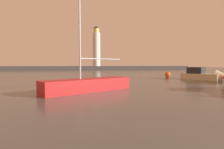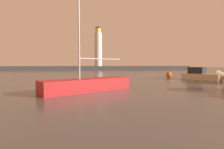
{
  "view_description": "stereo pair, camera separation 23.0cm",
  "coord_description": "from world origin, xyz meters",
  "px_view_note": "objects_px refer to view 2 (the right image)",
  "views": [
    {
      "loc": [
        -3.6,
        -0.83,
        2.02
      ],
      "look_at": [
        -0.14,
        16.66,
        1.04
      ],
      "focal_mm": 28.52,
      "sensor_mm": 36.0,
      "label": 1
    },
    {
      "loc": [
        -3.37,
        -0.87,
        2.02
      ],
      "look_at": [
        -0.14,
        16.66,
        1.04
      ],
      "focal_mm": 28.52,
      "sensor_mm": 36.0,
      "label": 2
    }
  ],
  "objects_px": {
    "lighthouse": "(98,47)",
    "sailboat_moored": "(88,84)",
    "motorboat_0": "(209,76)",
    "mooring_buoy": "(169,75)"
  },
  "relations": [
    {
      "from": "lighthouse",
      "to": "motorboat_0",
      "type": "xyz_separation_m",
      "value": [
        9.33,
        -48.51,
        -8.28
      ]
    },
    {
      "from": "lighthouse",
      "to": "motorboat_0",
      "type": "distance_m",
      "value": 50.08
    },
    {
      "from": "lighthouse",
      "to": "sailboat_moored",
      "type": "distance_m",
      "value": 56.33
    },
    {
      "from": "motorboat_0",
      "to": "lighthouse",
      "type": "bearing_deg",
      "value": 100.89
    },
    {
      "from": "lighthouse",
      "to": "mooring_buoy",
      "type": "height_order",
      "value": "lighthouse"
    },
    {
      "from": "motorboat_0",
      "to": "sailboat_moored",
      "type": "relative_size",
      "value": 0.65
    },
    {
      "from": "motorboat_0",
      "to": "mooring_buoy",
      "type": "xyz_separation_m",
      "value": [
        -2.53,
        5.86,
        -0.11
      ]
    },
    {
      "from": "mooring_buoy",
      "to": "sailboat_moored",
      "type": "bearing_deg",
      "value": -136.76
    },
    {
      "from": "lighthouse",
      "to": "sailboat_moored",
      "type": "relative_size",
      "value": 1.64
    },
    {
      "from": "motorboat_0",
      "to": "sailboat_moored",
      "type": "bearing_deg",
      "value": -156.94
    }
  ]
}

